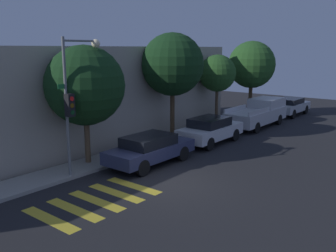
# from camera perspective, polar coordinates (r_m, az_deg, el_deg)

# --- Properties ---
(ground_plane) EXTENTS (60.00, 60.00, 0.00)m
(ground_plane) POSITION_cam_1_polar(r_m,az_deg,el_deg) (14.98, -0.31, -8.71)
(ground_plane) COLOR black
(sidewalk) EXTENTS (26.00, 1.75, 0.14)m
(sidewalk) POSITION_cam_1_polar(r_m,az_deg,el_deg) (17.68, -10.65, -5.45)
(sidewalk) COLOR gray
(sidewalk) RESTS_ON ground
(building_row) EXTENTS (26.00, 6.00, 5.34)m
(building_row) POSITION_cam_1_polar(r_m,az_deg,el_deg) (20.53, -18.74, 3.95)
(building_row) COLOR #A89E8E
(building_row) RESTS_ON ground
(crosswalk) EXTENTS (4.20, 2.60, 0.00)m
(crosswalk) POSITION_cam_1_polar(r_m,az_deg,el_deg) (13.59, -10.88, -11.12)
(crosswalk) COLOR gold
(crosswalk) RESTS_ON ground
(traffic_light_pole) EXTENTS (2.15, 0.56, 5.68)m
(traffic_light_pole) POSITION_cam_1_polar(r_m,az_deg,el_deg) (15.43, -14.03, 5.32)
(traffic_light_pole) COLOR slate
(traffic_light_pole) RESTS_ON ground
(sedan_near_corner) EXTENTS (4.52, 1.82, 1.39)m
(sedan_near_corner) POSITION_cam_1_polar(r_m,az_deg,el_deg) (17.09, -2.75, -3.49)
(sedan_near_corner) COLOR #2D3351
(sedan_near_corner) RESTS_ON ground
(sedan_middle) EXTENTS (4.34, 1.83, 1.48)m
(sedan_middle) POSITION_cam_1_polar(r_m,az_deg,el_deg) (21.02, 6.44, -0.54)
(sedan_middle) COLOR silver
(sedan_middle) RESTS_ON ground
(pickup_truck) EXTENTS (5.69, 1.97, 1.80)m
(pickup_truck) POSITION_cam_1_polar(r_m,az_deg,el_deg) (26.27, 13.64, 1.96)
(pickup_truck) COLOR #BCBCC1
(pickup_truck) RESTS_ON ground
(sedan_far_end) EXTENTS (4.44, 1.87, 1.36)m
(sedan_far_end) POSITION_cam_1_polar(r_m,az_deg,el_deg) (31.38, 18.02, 2.94)
(sedan_far_end) COLOR #B7BABF
(sedan_far_end) RESTS_ON ground
(tree_near_corner) EXTENTS (3.53, 3.53, 5.41)m
(tree_near_corner) POSITION_cam_1_polar(r_m,az_deg,el_deg) (16.88, -12.54, 6.02)
(tree_near_corner) COLOR brown
(tree_near_corner) RESTS_ON ground
(tree_midblock) EXTENTS (3.54, 3.54, 6.12)m
(tree_midblock) POSITION_cam_1_polar(r_m,az_deg,el_deg) (21.26, 0.69, 9.33)
(tree_midblock) COLOR #4C3823
(tree_midblock) RESTS_ON ground
(tree_far_end) EXTENTS (2.46, 2.46, 4.85)m
(tree_far_end) POSITION_cam_1_polar(r_m,az_deg,el_deg) (25.27, 7.53, 7.95)
(tree_far_end) COLOR brown
(tree_far_end) RESTS_ON ground
(tree_behind_truck) EXTENTS (3.57, 3.57, 5.80)m
(tree_behind_truck) POSITION_cam_1_polar(r_m,az_deg,el_deg) (29.58, 12.64, 9.09)
(tree_behind_truck) COLOR #4C3823
(tree_behind_truck) RESTS_ON ground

